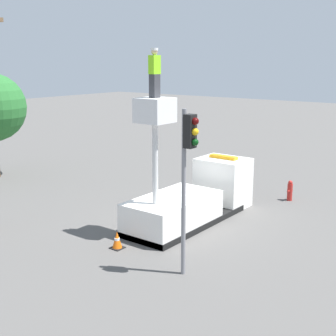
% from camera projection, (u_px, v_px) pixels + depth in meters
% --- Properties ---
extents(ground_plane, '(120.00, 120.00, 0.00)m').
position_uv_depth(ground_plane, '(186.00, 223.00, 19.63)').
color(ground_plane, '#565451').
extents(bucket_truck, '(6.88, 2.26, 5.34)m').
position_uv_depth(bucket_truck, '(193.00, 197.00, 19.82)').
color(bucket_truck, black).
rests_on(bucket_truck, ground).
extents(worker, '(0.40, 0.26, 1.75)m').
position_uv_depth(worker, '(155.00, 73.00, 16.68)').
color(worker, '#38383D').
rests_on(worker, bucket_truck).
extents(traffic_light_pole, '(0.34, 0.57, 5.26)m').
position_uv_depth(traffic_light_pole, '(188.00, 160.00, 14.03)').
color(traffic_light_pole, gray).
rests_on(traffic_light_pole, ground).
extents(fire_hydrant, '(0.49, 0.25, 1.00)m').
position_uv_depth(fire_hydrant, '(290.00, 191.00, 22.65)').
color(fire_hydrant, '#B2231E').
rests_on(fire_hydrant, ground).
extents(traffic_cone_rear, '(0.44, 0.44, 0.64)m').
position_uv_depth(traffic_cone_rear, '(117.00, 240.00, 16.90)').
color(traffic_cone_rear, black).
rests_on(traffic_cone_rear, ground).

